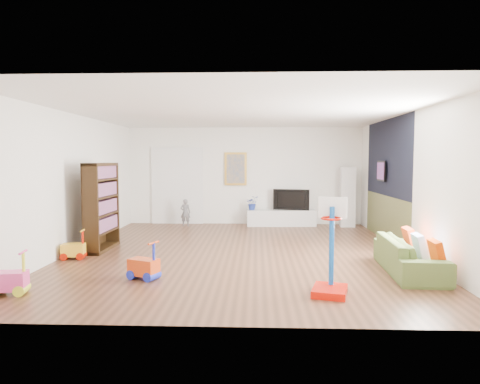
{
  "coord_description": "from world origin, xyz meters",
  "views": [
    {
      "loc": [
        0.33,
        -8.23,
        1.8
      ],
      "look_at": [
        0.0,
        0.4,
        1.15
      ],
      "focal_mm": 32.0,
      "sensor_mm": 36.0,
      "label": 1
    }
  ],
  "objects_px": {
    "basketball_hoop": "(331,246)",
    "media_console": "(281,218)",
    "sofa": "(409,256)",
    "bookshelf": "(102,206)"
  },
  "relations": [
    {
      "from": "basketball_hoop",
      "to": "media_console",
      "type": "bearing_deg",
      "value": 108.35
    },
    {
      "from": "media_console",
      "to": "basketball_hoop",
      "type": "xyz_separation_m",
      "value": [
        0.31,
        -6.0,
        0.43
      ]
    },
    {
      "from": "sofa",
      "to": "basketball_hoop",
      "type": "relative_size",
      "value": 1.44
    },
    {
      "from": "sofa",
      "to": "basketball_hoop",
      "type": "xyz_separation_m",
      "value": [
        -1.46,
        -1.18,
        0.38
      ]
    },
    {
      "from": "bookshelf",
      "to": "basketball_hoop",
      "type": "bearing_deg",
      "value": -33.13
    },
    {
      "from": "bookshelf",
      "to": "sofa",
      "type": "relative_size",
      "value": 0.93
    },
    {
      "from": "media_console",
      "to": "sofa",
      "type": "bearing_deg",
      "value": -72.65
    },
    {
      "from": "media_console",
      "to": "bookshelf",
      "type": "bearing_deg",
      "value": -141.9
    },
    {
      "from": "basketball_hoop",
      "to": "sofa",
      "type": "bearing_deg",
      "value": 54.29
    },
    {
      "from": "sofa",
      "to": "basketball_hoop",
      "type": "height_order",
      "value": "basketball_hoop"
    }
  ]
}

